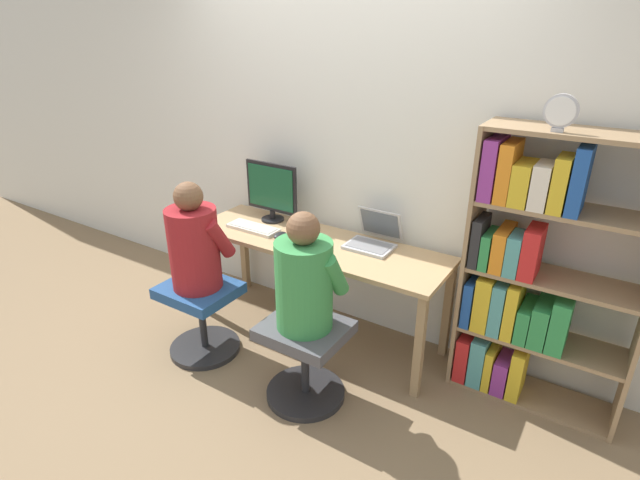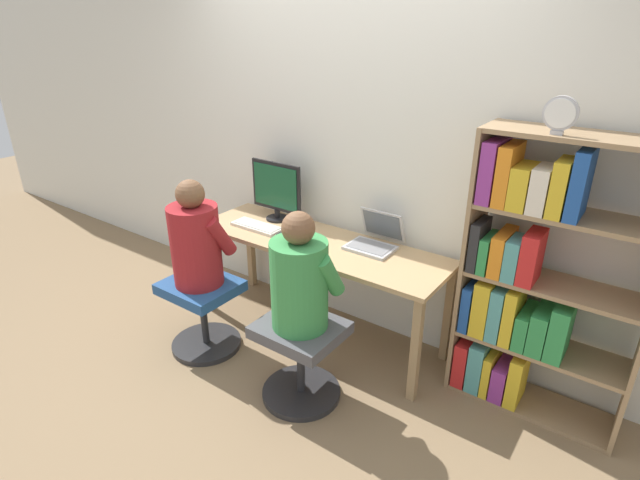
# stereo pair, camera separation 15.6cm
# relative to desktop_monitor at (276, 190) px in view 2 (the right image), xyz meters

# --- Properties ---
(ground_plane) EXTENTS (14.00, 14.00, 0.00)m
(ground_plane) POSITION_rel_desktop_monitor_xyz_m (0.48, -0.42, -0.94)
(ground_plane) COLOR #846B4C
(wall_back) EXTENTS (10.00, 0.05, 2.60)m
(wall_back) POSITION_rel_desktop_monitor_xyz_m (0.48, 0.20, 0.36)
(wall_back) COLOR silver
(wall_back) RESTS_ON ground_plane
(desk) EXTENTS (1.80, 0.56, 0.72)m
(desk) POSITION_rel_desktop_monitor_xyz_m (0.48, -0.15, -0.31)
(desk) COLOR tan
(desk) RESTS_ON ground_plane
(desktop_monitor) EXTENTS (0.43, 0.17, 0.43)m
(desktop_monitor) POSITION_rel_desktop_monitor_xyz_m (0.00, 0.00, 0.00)
(desktop_monitor) COLOR black
(desktop_monitor) RESTS_ON desk
(laptop) EXTENTS (0.30, 0.30, 0.23)m
(laptop) POSITION_rel_desktop_monitor_xyz_m (0.83, -0.00, -0.18)
(laptop) COLOR #B7B7BC
(laptop) RESTS_ON desk
(keyboard) EXTENTS (0.38, 0.14, 0.03)m
(keyboard) POSITION_rel_desktop_monitor_xyz_m (-0.01, -0.21, -0.21)
(keyboard) COLOR silver
(keyboard) RESTS_ON desk
(computer_mouse_by_keyboard) EXTENTS (0.07, 0.11, 0.04)m
(computer_mouse_by_keyboard) POSITION_rel_desktop_monitor_xyz_m (0.24, -0.23, -0.21)
(computer_mouse_by_keyboard) COLOR black
(computer_mouse_by_keyboard) RESTS_ON desk
(office_chair_left) EXTENTS (0.47, 0.47, 0.50)m
(office_chair_left) POSITION_rel_desktop_monitor_xyz_m (-0.04, -0.74, -0.65)
(office_chair_left) COLOR #262628
(office_chair_left) RESTS_ON ground_plane
(office_chair_right) EXTENTS (0.47, 0.47, 0.50)m
(office_chair_right) POSITION_rel_desktop_monitor_xyz_m (0.79, -0.74, -0.65)
(office_chair_right) COLOR #262628
(office_chair_right) RESTS_ON ground_plane
(person_at_monitor) EXTENTS (0.39, 0.35, 0.70)m
(person_at_monitor) POSITION_rel_desktop_monitor_xyz_m (-0.04, -0.73, -0.14)
(person_at_monitor) COLOR maroon
(person_at_monitor) RESTS_ON office_chair_left
(person_at_laptop) EXTENTS (0.39, 0.34, 0.68)m
(person_at_laptop) POSITION_rel_desktop_monitor_xyz_m (0.79, -0.74, -0.15)
(person_at_laptop) COLOR #388C47
(person_at_laptop) RESTS_ON office_chair_right
(bookshelf) EXTENTS (0.92, 0.32, 1.59)m
(bookshelf) POSITION_rel_desktop_monitor_xyz_m (1.79, -0.04, -0.18)
(bookshelf) COLOR #997A56
(bookshelf) RESTS_ON ground_plane
(desk_clock) EXTENTS (0.15, 0.03, 0.17)m
(desk_clock) POSITION_rel_desktop_monitor_xyz_m (1.81, -0.12, 0.75)
(desk_clock) COLOR #B2B2B7
(desk_clock) RESTS_ON bookshelf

